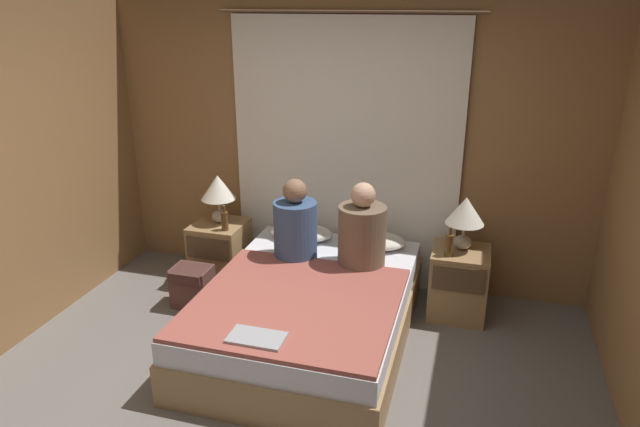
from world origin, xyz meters
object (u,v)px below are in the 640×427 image
Objects in this scene: laptop_on_bed at (257,338)px; backpack_on_floor at (192,284)px; bed at (309,313)px; nightstand_right at (459,282)px; person_left_in_bed at (295,226)px; beer_bottle_on_right_stand at (449,245)px; beer_bottle_on_left_stand at (225,220)px; lamp_left at (218,190)px; pillow_right at (372,240)px; pillow_left at (301,232)px; person_right_in_bed at (362,233)px; nightstand_left at (220,252)px; lamp_right at (465,214)px.

laptop_on_bed is 1.49m from backpack_on_floor.
nightstand_right is (1.06, 0.71, 0.05)m from bed.
beer_bottle_on_right_stand is (1.21, 0.16, -0.08)m from person_left_in_bed.
beer_bottle_on_left_stand is 1.65m from laptop_on_bed.
lamp_left reaches higher than nightstand_right.
pillow_right is 0.71m from person_left_in_bed.
pillow_left is 0.84× the size of person_left_in_bed.
beer_bottle_on_left_stand reaches higher than backpack_on_floor.
pillow_right is at bearing 160.90° from beer_bottle_on_right_stand.
bed is at bearing -148.94° from beer_bottle_on_right_stand.
person_right_in_bed is at bearing -166.69° from beer_bottle_on_right_stand.
lamp_left is 0.82m from pillow_left.
nightstand_left is 1.00× the size of nightstand_right.
pillow_right is 2.37× the size of beer_bottle_on_right_stand.
nightstand_left is 1.83m from laptop_on_bed.
person_left_in_bed is at bearing 97.28° from laptop_on_bed.
bed is 9.01× the size of beer_bottle_on_left_stand.
laptop_on_bed is (-1.14, -1.57, -0.36)m from lamp_right.
person_right_in_bed is 1.25m from beer_bottle_on_left_stand.
lamp_right is 1.42m from pillow_left.
person_right_in_bed is (-0.01, -0.38, 0.22)m from pillow_right.
person_right_in_bed is at bearing -7.19° from beer_bottle_on_left_stand.
pillow_left is at bearing 101.87° from person_left_in_bed.
lamp_left is 1.93× the size of beer_bottle_on_left_stand.
bed is 8.61× the size of beer_bottle_on_right_stand.
lamp_left reaches higher than backpack_on_floor.
lamp_right reaches higher than pillow_right.
pillow_right reaches higher than backpack_on_floor.
beer_bottle_on_left_stand is at bearing 148.12° from bed.
nightstand_left is 2.41× the size of beer_bottle_on_right_stand.
person_left_in_bed is (0.82, -0.28, 0.46)m from nightstand_left.
pillow_left is at bearing 148.66° from person_right_in_bed.
person_left_in_bed is (-1.30, -0.32, -0.12)m from lamp_right.
person_left_in_bed reaches higher than bed.
beer_bottle_on_right_stand is at bearing -120.09° from lamp_right.
lamp_left is at bearing -175.38° from pillow_left.
pillow_left is at bearing 19.97° from beer_bottle_on_left_stand.
beer_bottle_on_left_stand is (-1.24, 0.16, -0.09)m from person_right_in_bed.
backpack_on_floor is (-2.16, -0.48, -0.09)m from nightstand_right.
person_right_in_bed is 1.52m from backpack_on_floor.
backpack_on_floor is at bearing -94.18° from nightstand_left.
person_right_in_bed is at bearing -31.34° from pillow_left.
nightstand_left is at bearing 135.50° from beer_bottle_on_left_stand.
nightstand_right is 2.04m from beer_bottle_on_left_stand.
nightstand_right is at bearing 20.31° from person_right_in_bed.
beer_bottle_on_left_stand is (0.13, -0.12, 0.37)m from nightstand_left.
pillow_right reaches higher than bed.
pillow_left is at bearing 98.36° from laptop_on_bed.
pillow_right is (0.32, 0.81, 0.30)m from bed.
bed is 1.18m from beer_bottle_on_left_stand.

